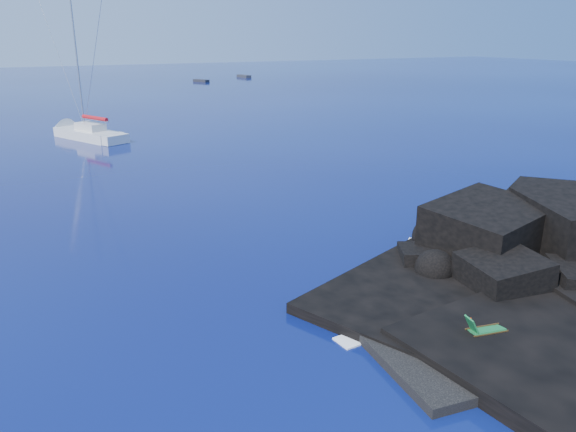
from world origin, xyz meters
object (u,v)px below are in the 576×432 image
(distant_boat_a, at_px, (201,82))
(marker_cone, at_px, (470,324))
(deck_chair, at_px, (487,325))
(sunbather, at_px, (427,321))
(sailboat, at_px, (89,139))
(distant_boat_b, at_px, (244,77))

(distant_boat_a, bearing_deg, marker_cone, -127.81)
(deck_chair, distance_m, sunbather, 2.10)
(sailboat, distance_m, deck_chair, 50.14)
(deck_chair, relative_size, distant_boat_b, 0.30)
(distant_boat_a, distance_m, distant_boat_b, 16.56)
(deck_chair, relative_size, sunbather, 0.91)
(sailboat, relative_size, sunbather, 8.99)
(sailboat, distance_m, distant_boat_b, 88.39)
(sunbather, xyz_separation_m, marker_cone, (1.15, -0.97, 0.10))
(sunbather, bearing_deg, sailboat, 110.51)
(marker_cone, height_order, distant_boat_a, marker_cone)
(sunbather, xyz_separation_m, distant_boat_a, (29.04, 113.50, -0.51))
(sailboat, xyz_separation_m, sunbather, (5.20, -48.08, 0.51))
(sailboat, bearing_deg, distant_boat_b, 32.06)
(deck_chair, xyz_separation_m, marker_cone, (-0.13, 0.66, -0.24))
(sailboat, bearing_deg, deck_chair, -107.28)
(sunbather, distance_m, marker_cone, 1.51)
(sunbather, relative_size, marker_cone, 3.06)
(sailboat, height_order, sunbather, sailboat)
(deck_chair, distance_m, distant_boat_b, 130.58)
(sailboat, xyz_separation_m, marker_cone, (6.35, -49.05, 0.61))
(deck_chair, height_order, distant_boat_b, deck_chair)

